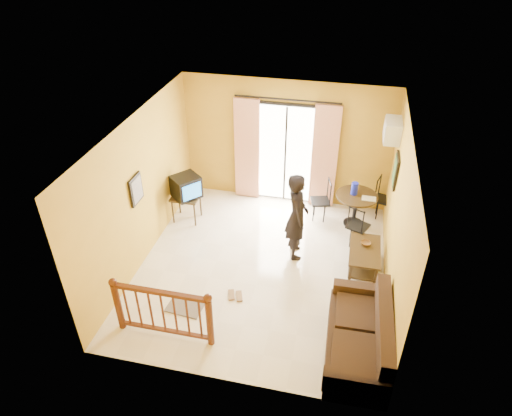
% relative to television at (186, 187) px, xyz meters
% --- Properties ---
extents(ground, '(5.00, 5.00, 0.00)m').
position_rel_television_xyz_m(ground, '(1.87, -1.21, -0.82)').
color(ground, beige).
rests_on(ground, ground).
extents(room_shell, '(5.00, 5.00, 5.00)m').
position_rel_television_xyz_m(room_shell, '(1.87, -1.21, 0.88)').
color(room_shell, white).
rests_on(room_shell, ground).
extents(balcony_door, '(2.25, 0.14, 2.46)m').
position_rel_television_xyz_m(balcony_door, '(1.87, 1.23, 0.36)').
color(balcony_door, black).
rests_on(balcony_door, ground).
extents(tv_table, '(0.58, 0.49, 0.59)m').
position_rel_television_xyz_m(tv_table, '(-0.03, 0.00, -0.31)').
color(tv_table, black).
rests_on(tv_table, ground).
extents(television, '(0.70, 0.71, 0.47)m').
position_rel_television_xyz_m(television, '(0.00, 0.00, 0.00)').
color(television, black).
rests_on(television, tv_table).
extents(picture_left, '(0.05, 0.42, 0.52)m').
position_rel_television_xyz_m(picture_left, '(-0.35, -1.41, 0.73)').
color(picture_left, black).
rests_on(picture_left, room_shell).
extents(dining_table, '(0.86, 0.86, 0.72)m').
position_rel_television_xyz_m(dining_table, '(3.48, 0.61, -0.25)').
color(dining_table, black).
rests_on(dining_table, ground).
extents(water_jug, '(0.14, 0.14, 0.26)m').
position_rel_television_xyz_m(water_jug, '(3.42, 0.65, 0.03)').
color(water_jug, '#141DBE').
rests_on(water_jug, dining_table).
extents(serving_tray, '(0.28, 0.19, 0.02)m').
position_rel_television_xyz_m(serving_tray, '(3.72, 0.51, -0.09)').
color(serving_tray, beige).
rests_on(serving_tray, dining_table).
extents(dining_chairs, '(1.82, 1.61, 0.95)m').
position_rel_television_xyz_m(dining_chairs, '(3.46, 0.51, -0.82)').
color(dining_chairs, black).
rests_on(dining_chairs, ground).
extents(air_conditioner, '(0.31, 0.60, 0.40)m').
position_rel_television_xyz_m(air_conditioner, '(3.96, 0.74, 1.33)').
color(air_conditioner, silver).
rests_on(air_conditioner, room_shell).
extents(botanical_print, '(0.05, 0.50, 0.60)m').
position_rel_television_xyz_m(botanical_print, '(4.08, 0.09, 0.83)').
color(botanical_print, black).
rests_on(botanical_print, room_shell).
extents(coffee_table, '(0.56, 1.00, 0.44)m').
position_rel_television_xyz_m(coffee_table, '(3.72, -0.80, -0.52)').
color(coffee_table, black).
rests_on(coffee_table, ground).
extents(bowl, '(0.20, 0.20, 0.06)m').
position_rel_television_xyz_m(bowl, '(3.72, -0.65, -0.35)').
color(bowl, brown).
rests_on(bowl, coffee_table).
extents(sofa, '(0.93, 1.93, 0.91)m').
position_rel_television_xyz_m(sofa, '(3.73, -2.84, -0.48)').
color(sofa, black).
rests_on(sofa, ground).
extents(standing_person, '(0.59, 0.74, 1.76)m').
position_rel_television_xyz_m(standing_person, '(2.41, -0.65, 0.06)').
color(standing_person, black).
rests_on(standing_person, ground).
extents(stair_balustrade, '(1.63, 0.13, 1.04)m').
position_rel_television_xyz_m(stair_balustrade, '(0.72, -3.11, -0.26)').
color(stair_balustrade, '#471E0F').
rests_on(stair_balustrade, ground).
extents(doormat, '(0.64, 0.46, 0.02)m').
position_rel_television_xyz_m(doormat, '(0.81, -2.48, -0.81)').
color(doormat, '#5E554B').
rests_on(doormat, ground).
extents(sandals, '(0.31, 0.27, 0.03)m').
position_rel_television_xyz_m(sandals, '(1.57, -2.04, -0.81)').
color(sandals, brown).
rests_on(sandals, ground).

